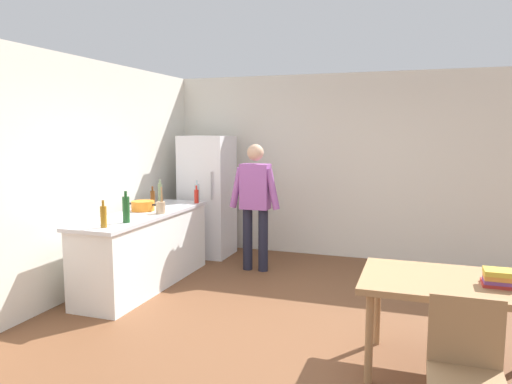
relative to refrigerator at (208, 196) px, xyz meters
name	(u,v)px	position (x,y,z in m)	size (l,w,h in m)	color
ground_plane	(287,334)	(1.90, -2.40, -0.90)	(14.00, 14.00, 0.00)	brown
wall_back	(341,166)	(1.90, 0.60, 0.45)	(6.40, 0.12, 2.70)	silver
wall_left	(66,178)	(-0.70, -2.20, 0.45)	(0.12, 5.60, 2.70)	silver
kitchen_counter	(145,249)	(-0.10, -1.60, -0.45)	(0.64, 2.20, 0.90)	white
refrigerator	(208,196)	(0.00, 0.00, 0.00)	(0.70, 0.67, 1.80)	white
person	(255,199)	(0.95, -0.55, 0.08)	(0.70, 0.22, 1.70)	#1E1E2D
dining_table	(456,290)	(3.30, -2.70, -0.23)	(1.40, 0.90, 0.75)	#9E754C
chair	(466,366)	(3.30, -3.67, -0.37)	(0.42, 0.42, 0.91)	#9E754C
cooking_pot	(143,206)	(-0.19, -1.47, 0.06)	(0.40, 0.28, 0.12)	orange
utensil_jar	(161,207)	(0.12, -1.59, 0.08)	(0.11, 0.11, 0.32)	tan
bottle_oil_amber	(103,216)	(0.00, -2.50, 0.12)	(0.06, 0.06, 0.28)	#996619
bottle_sauce_red	(196,196)	(0.16, -0.70, 0.10)	(0.06, 0.06, 0.24)	#B22319
bottle_beer_brown	(153,198)	(-0.27, -1.12, 0.11)	(0.06, 0.06, 0.26)	#5B3314
bottle_wine_green	(126,209)	(0.06, -2.20, 0.15)	(0.08, 0.08, 0.34)	#1E5123
bottle_vinegar_tall	(160,193)	(-0.33, -0.83, 0.14)	(0.06, 0.06, 0.32)	gray
bottle_water_clear	(197,193)	(0.12, -0.60, 0.13)	(0.07, 0.07, 0.30)	silver
book_stack	(501,279)	(3.59, -2.77, -0.09)	(0.27, 0.21, 0.13)	#B22D28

